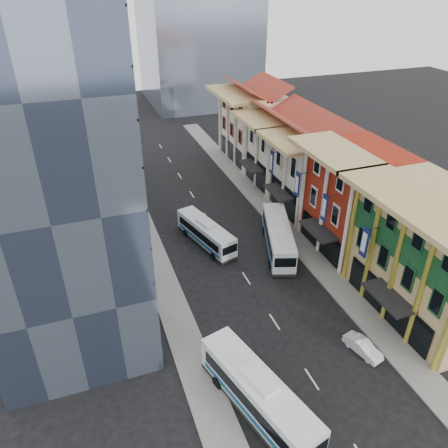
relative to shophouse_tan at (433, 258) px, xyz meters
name	(u,v)px	position (x,y,z in m)	size (l,w,h in m)	color
ground	(318,389)	(-14.00, -5.00, -6.00)	(200.00, 200.00, 0.00)	black
sidewalk_right	(288,231)	(-5.50, 17.00, -5.92)	(3.00, 90.00, 0.15)	slate
sidewalk_left	(154,258)	(-22.50, 17.00, -5.92)	(3.00, 90.00, 0.15)	slate
shophouse_tan	(433,258)	(0.00, 0.00, 0.00)	(8.00, 14.00, 12.00)	tan
shophouse_red	(356,200)	(0.00, 12.00, 0.00)	(8.00, 10.00, 12.00)	maroon
shophouse_cream_near	(313,175)	(0.00, 21.50, -1.00)	(8.00, 9.00, 10.00)	silver
shophouse_cream_mid	(282,151)	(0.00, 30.50, -1.00)	(8.00, 9.00, 10.00)	silver
shophouse_cream_far	(255,127)	(0.00, 41.00, -0.50)	(8.00, 12.00, 11.00)	silver
office_tower	(49,152)	(-31.00, 14.00, 9.00)	(12.00, 26.00, 30.00)	#3E4962
office_block_far	(67,148)	(-30.00, 37.00, 1.00)	(10.00, 18.00, 14.00)	gray
bus_left_near	(258,394)	(-19.29, -5.13, -4.16)	(2.69, 11.49, 3.69)	silver
bus_left_far	(206,233)	(-16.00, 17.82, -4.44)	(2.28, 9.73, 3.12)	silver
bus_right	(278,237)	(-8.50, 13.85, -4.20)	(2.63, 11.24, 3.60)	silver
sedan_right	(363,347)	(-8.50, -2.92, -5.41)	(1.26, 3.60, 1.19)	white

